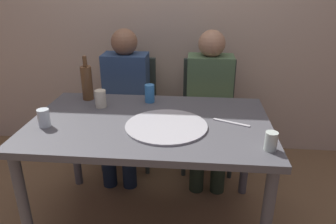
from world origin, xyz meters
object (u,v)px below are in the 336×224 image
object	(u,v)px
table_knife	(231,123)
tumbler_far	(271,141)
tumbler_near	(44,118)
pizza_tray	(166,126)
wine_bottle	(87,82)
soda_can	(150,93)
chair_right	(208,107)
dining_table	(150,133)
wine_glass	(101,99)
guest_in_sweater	(125,96)
chair_left	(129,104)
guest_in_beanie	(209,99)

from	to	relation	value
table_knife	tumbler_far	bearing A→B (deg)	141.50
tumbler_near	tumbler_far	distance (m)	1.23
pizza_tray	wine_bottle	size ratio (longest dim) A/B	1.54
soda_can	chair_right	world-z (taller)	chair_right
pizza_tray	soda_can	xyz separation A→B (m)	(-0.15, 0.39, 0.05)
wine_bottle	tumbler_near	distance (m)	0.47
dining_table	wine_bottle	world-z (taller)	wine_bottle
wine_glass	guest_in_sweater	world-z (taller)	guest_in_sweater
wine_bottle	chair_right	bearing A→B (deg)	31.17
pizza_tray	chair_left	bearing A→B (deg)	114.45
soda_can	chair_right	bearing A→B (deg)	51.63
pizza_tray	wine_glass	size ratio (longest dim) A/B	4.14
tumbler_near	chair_right	bearing A→B (deg)	45.39
chair_right	soda_can	bearing A→B (deg)	51.63
tumbler_far	soda_can	size ratio (longest dim) A/B	0.79
wine_bottle	guest_in_beanie	world-z (taller)	guest_in_beanie
wine_glass	guest_in_beanie	world-z (taller)	guest_in_beanie
dining_table	soda_can	xyz separation A→B (m)	(-0.05, 0.31, 0.14)
tumbler_far	wine_glass	xyz separation A→B (m)	(-0.99, 0.48, 0.01)
tumbler_near	chair_right	distance (m)	1.40
soda_can	table_knife	size ratio (longest dim) A/B	0.55
tumbler_near	guest_in_sweater	xyz separation A→B (m)	(0.27, 0.82, -0.16)
dining_table	pizza_tray	size ratio (longest dim) A/B	3.02
tumbler_near	soda_can	distance (m)	0.70
chair_right	guest_in_beanie	world-z (taller)	guest_in_beanie
wine_bottle	chair_left	distance (m)	0.65
wine_glass	table_knife	world-z (taller)	wine_glass
wine_bottle	guest_in_sweater	bearing A→B (deg)	65.11
tumbler_near	chair_left	size ratio (longest dim) A/B	0.12
tumbler_far	guest_in_sweater	xyz separation A→B (m)	(-0.95, 0.98, -0.16)
wine_bottle	tumbler_far	world-z (taller)	wine_bottle
wine_glass	guest_in_beanie	xyz separation A→B (m)	(0.72, 0.50, -0.16)
pizza_tray	tumbler_far	bearing A→B (deg)	-21.91
soda_can	table_knife	bearing A→B (deg)	-29.64
pizza_tray	guest_in_beanie	xyz separation A→B (m)	(0.27, 0.76, -0.11)
tumbler_near	wine_glass	bearing A→B (deg)	54.00
wine_glass	chair_right	distance (m)	1.02
soda_can	chair_right	size ratio (longest dim) A/B	0.14
wine_bottle	soda_can	bearing A→B (deg)	-1.79
chair_right	wine_bottle	bearing A→B (deg)	31.17
tumbler_far	guest_in_beanie	distance (m)	1.03
tumbler_far	guest_in_sweater	bearing A→B (deg)	134.15
dining_table	pizza_tray	distance (m)	0.16
dining_table	table_knife	xyz separation A→B (m)	(0.48, 0.01, 0.09)
tumbler_near	soda_can	bearing A→B (deg)	39.35
wine_glass	guest_in_beanie	distance (m)	0.89
tumbler_near	tumbler_far	bearing A→B (deg)	-7.37
soda_can	dining_table	bearing A→B (deg)	-81.61
chair_left	guest_in_beanie	distance (m)	0.71
pizza_tray	guest_in_sweater	distance (m)	0.88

